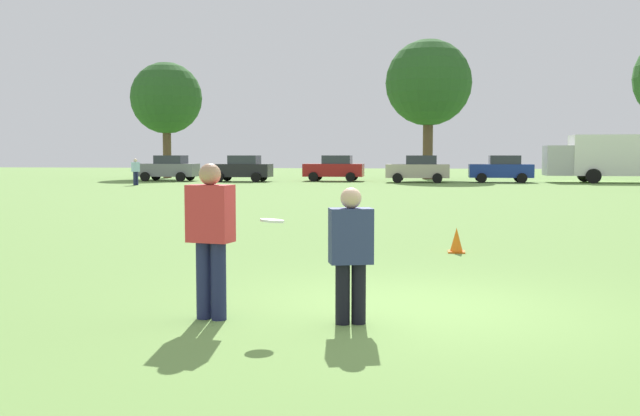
{
  "coord_description": "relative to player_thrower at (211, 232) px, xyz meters",
  "views": [
    {
      "loc": [
        0.16,
        -8.66,
        1.87
      ],
      "look_at": [
        -1.44,
        1.82,
        1.07
      ],
      "focal_mm": 39.84,
      "sensor_mm": 36.0,
      "label": 1
    }
  ],
  "objects": [
    {
      "name": "ground_plane",
      "position": [
        2.26,
        0.99,
        -1.0
      ],
      "size": [
        176.96,
        176.96,
        0.0
      ],
      "primitive_type": "plane",
      "color": "#6B9347"
    },
    {
      "name": "parked_car_near_left",
      "position": [
        -15.9,
        40.65,
        -0.07
      ],
      "size": [
        4.21,
        2.23,
        1.82
      ],
      "color": "slate",
      "rests_on": "ground"
    },
    {
      "name": "parked_car_mid_left",
      "position": [
        -10.44,
        40.34,
        -0.07
      ],
      "size": [
        4.21,
        2.23,
        1.82
      ],
      "color": "black",
      "rests_on": "ground"
    },
    {
      "name": "bystander_sideline_watcher",
      "position": [
        -15.36,
        33.64,
        -0.08
      ],
      "size": [
        0.48,
        0.51,
        1.63
      ],
      "color": "#1E234C",
      "rests_on": "ground"
    },
    {
      "name": "parked_car_mid_right",
      "position": [
        1.75,
        40.42,
        -0.07
      ],
      "size": [
        4.21,
        2.23,
        1.82
      ],
      "color": "#B7AD99",
      "rests_on": "ground"
    },
    {
      "name": "player_defender",
      "position": [
        1.59,
        0.01,
        -0.16
      ],
      "size": [
        0.52,
        0.39,
        1.51
      ],
      "color": "black",
      "rests_on": "ground"
    },
    {
      "name": "player_thrower",
      "position": [
        0.0,
        0.0,
        0.0
      ],
      "size": [
        0.54,
        0.37,
        1.77
      ],
      "color": "#1E234C",
      "rests_on": "ground"
    },
    {
      "name": "parked_car_near_right",
      "position": [
        7.28,
        41.54,
        -0.07
      ],
      "size": [
        4.21,
        2.23,
        1.82
      ],
      "color": "navy",
      "rests_on": "ground"
    },
    {
      "name": "frisbee",
      "position": [
        0.71,
        -0.01,
        0.14
      ],
      "size": [
        0.27,
        0.27,
        0.05
      ],
      "color": "white"
    },
    {
      "name": "parked_car_center",
      "position": [
        -4.17,
        42.13,
        -0.07
      ],
      "size": [
        4.21,
        2.23,
        1.82
      ],
      "color": "maroon",
      "rests_on": "ground"
    },
    {
      "name": "tree_west_maple",
      "position": [
        2.34,
        47.2,
        6.28
      ],
      "size": [
        6.51,
        6.51,
        10.58
      ],
      "color": "brown",
      "rests_on": "ground"
    },
    {
      "name": "traffic_cone",
      "position": [
        2.97,
        6.01,
        -0.77
      ],
      "size": [
        0.32,
        0.32,
        0.48
      ],
      "color": "#D8590C",
      "rests_on": "ground"
    },
    {
      "name": "box_truck",
      "position": [
        14.63,
        42.02,
        0.75
      ],
      "size": [
        8.51,
        3.04,
        3.18
      ],
      "color": "white",
      "rests_on": "ground"
    },
    {
      "name": "tree_west_oak",
      "position": [
        -18.42,
        47.05,
        5.36
      ],
      "size": [
        5.69,
        5.69,
        9.25
      ],
      "color": "brown",
      "rests_on": "ground"
    }
  ]
}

